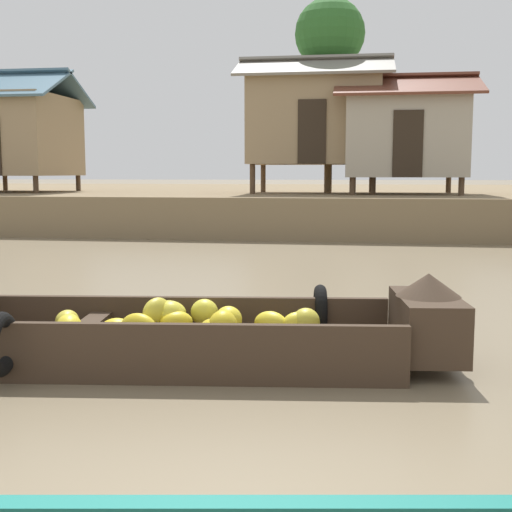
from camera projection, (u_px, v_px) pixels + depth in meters
The scene contains 7 objects.
ground_plane at pixel (316, 272), 11.66m from camera, with size 300.00×300.00×0.00m, color #7A6B51.
riverbank_strip at pixel (341, 203), 26.29m from camera, with size 160.00×20.00×1.08m, color #7F6B4C.
banana_boat at pixel (179, 332), 5.98m from camera, with size 4.98×2.22×0.83m.
stilt_house_mid_left at pixel (17, 134), 21.79m from camera, with size 3.81×4.00×3.89m.
stilt_house_mid_right at pixel (315, 118), 20.31m from camera, with size 4.57×3.11×4.07m.
stilt_house_right at pixel (404, 134), 19.70m from camera, with size 4.03×3.62×3.45m.
palm_tree_near at pixel (330, 36), 20.71m from camera, with size 2.15×2.15×5.94m.
Camera 1 is at (0.71, -1.56, 1.70)m, focal length 47.41 mm.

